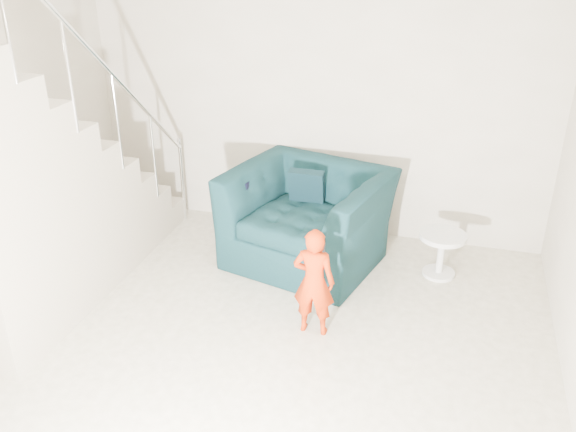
# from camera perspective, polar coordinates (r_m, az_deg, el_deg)

# --- Properties ---
(floor) EXTENTS (5.50, 5.50, 0.00)m
(floor) POSITION_cam_1_polar(r_m,az_deg,el_deg) (4.89, -5.79, -14.75)
(floor) COLOR gray
(floor) RESTS_ON ground
(ceiling) EXTENTS (5.50, 5.50, 0.00)m
(ceiling) POSITION_cam_1_polar(r_m,az_deg,el_deg) (3.77, -7.67, 18.40)
(ceiling) COLOR silver
(ceiling) RESTS_ON back_wall
(back_wall) EXTENTS (5.00, 0.00, 5.00)m
(back_wall) POSITION_cam_1_polar(r_m,az_deg,el_deg) (6.61, 2.52, 9.68)
(back_wall) COLOR #A59B87
(back_wall) RESTS_ON floor
(armchair) EXTENTS (1.75, 1.61, 0.96)m
(armchair) POSITION_cam_1_polar(r_m,az_deg,el_deg) (6.17, 1.83, -0.15)
(armchair) COLOR black
(armchair) RESTS_ON floor
(toddler) EXTENTS (0.36, 0.24, 0.97)m
(toddler) POSITION_cam_1_polar(r_m,az_deg,el_deg) (5.08, 2.43, -6.19)
(toddler) COLOR #A22005
(toddler) RESTS_ON floor
(side_table) EXTENTS (0.46, 0.46, 0.46)m
(side_table) POSITION_cam_1_polar(r_m,az_deg,el_deg) (6.15, 14.18, -2.87)
(side_table) COLOR silver
(side_table) RESTS_ON floor
(staircase) EXTENTS (1.02, 3.03, 3.62)m
(staircase) POSITION_cam_1_polar(r_m,az_deg,el_deg) (5.74, -23.03, 0.76)
(staircase) COLOR #ADA089
(staircase) RESTS_ON floor
(cushion) EXTENTS (0.36, 0.17, 0.36)m
(cushion) POSITION_cam_1_polar(r_m,az_deg,el_deg) (6.29, 1.76, 2.84)
(cushion) COLOR black
(cushion) RESTS_ON armchair
(throw) EXTENTS (0.05, 0.46, 0.52)m
(throw) POSITION_cam_1_polar(r_m,az_deg,el_deg) (6.29, -3.31, 1.59)
(throw) COLOR black
(throw) RESTS_ON armchair
(phone) EXTENTS (0.03, 0.05, 0.10)m
(phone) POSITION_cam_1_polar(r_m,az_deg,el_deg) (4.88, 3.40, -2.76)
(phone) COLOR black
(phone) RESTS_ON toddler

